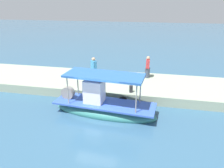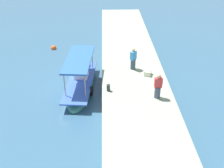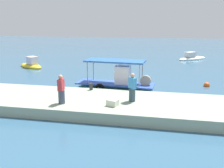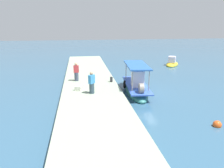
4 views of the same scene
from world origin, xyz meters
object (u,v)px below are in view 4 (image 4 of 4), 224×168
object	(u,v)px
marker_buoy	(217,125)
fisherman_near_bollard	(76,73)
fisherman_by_crate	(92,84)
moored_boat_near	(172,63)
mooring_bollard	(111,79)
cargo_crate	(79,88)
main_fishing_boat	(136,87)

from	to	relation	value
marker_buoy	fisherman_near_bollard	bearing A→B (deg)	-138.92
fisherman_by_crate	moored_boat_near	size ratio (longest dim) A/B	0.43
mooring_bollard	cargo_crate	xyz separation A→B (m)	(2.14, -3.01, -0.06)
main_fishing_boat	fisherman_by_crate	world-z (taller)	main_fishing_boat
fisherman_by_crate	marker_buoy	distance (m)	9.12
main_fishing_boat	fisherman_by_crate	size ratio (longest dim) A/B	3.67
cargo_crate	main_fishing_boat	bearing A→B (deg)	97.94
fisherman_near_bollard	fisherman_by_crate	distance (m)	4.23
main_fishing_boat	marker_buoy	world-z (taller)	main_fishing_boat
mooring_bollard	marker_buoy	bearing A→B (deg)	30.73
main_fishing_boat	fisherman_near_bollard	xyz separation A→B (m)	(-2.35, -5.20, 0.97)
fisherman_near_bollard	moored_boat_near	world-z (taller)	fisherman_near_bollard
mooring_bollard	moored_boat_near	size ratio (longest dim) A/B	0.12
fisherman_by_crate	mooring_bollard	xyz separation A→B (m)	(-3.15, 1.99, -0.55)
fisherman_by_crate	cargo_crate	xyz separation A→B (m)	(-1.01, -1.02, -0.61)
main_fishing_boat	moored_boat_near	world-z (taller)	main_fishing_boat
main_fishing_boat	marker_buoy	xyz separation A→B (m)	(7.23, 3.14, -0.37)
mooring_bollard	moored_boat_near	world-z (taller)	moored_boat_near
main_fishing_boat	moored_boat_near	size ratio (longest dim) A/B	1.58
marker_buoy	fisherman_by_crate	bearing A→B (deg)	-127.68
cargo_crate	marker_buoy	bearing A→B (deg)	51.36
fisherman_by_crate	moored_boat_near	distance (m)	18.29
fisherman_near_bollard	fisherman_by_crate	world-z (taller)	fisherman_by_crate
mooring_bollard	marker_buoy	distance (m)	10.11
moored_boat_near	fisherman_by_crate	bearing A→B (deg)	-42.46
main_fishing_boat	fisherman_by_crate	distance (m)	4.46
main_fishing_boat	mooring_bollard	world-z (taller)	main_fishing_boat
fisherman_by_crate	mooring_bollard	distance (m)	3.77
mooring_bollard	marker_buoy	world-z (taller)	mooring_bollard
main_fishing_boat	mooring_bollard	xyz separation A→B (m)	(-1.44, -2.01, 0.42)
main_fishing_boat	cargo_crate	bearing A→B (deg)	-82.06
main_fishing_boat	fisherman_near_bollard	world-z (taller)	main_fishing_boat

